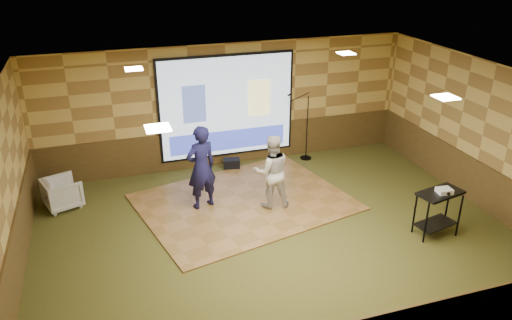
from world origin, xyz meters
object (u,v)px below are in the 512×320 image
object	(u,v)px
dance_floor	(244,202)
projector	(444,191)
player_right	(271,171)
banquet_chair	(62,193)
av_table	(438,205)
player_left	(201,167)
mic_stand	(304,141)
duffel_bag	(232,164)
projector_screen	(227,108)

from	to	relation	value
dance_floor	projector	size ratio (longest dim) A/B	16.01
player_right	banquet_chair	distance (m)	4.40
av_table	banquet_chair	size ratio (longest dim) A/B	1.28
player_left	av_table	xyz separation A→B (m)	(4.00, -2.38, -0.30)
dance_floor	banquet_chair	bearing A→B (deg)	164.56
player_left	projector	xyz separation A→B (m)	(4.03, -2.43, 0.03)
dance_floor	av_table	distance (m)	3.92
player_left	mic_stand	bearing A→B (deg)	-167.97
mic_stand	av_table	bearing A→B (deg)	-91.35
dance_floor	duffel_bag	size ratio (longest dim) A/B	10.66
dance_floor	av_table	bearing A→B (deg)	-36.43
player_right	banquet_chair	size ratio (longest dim) A/B	2.23
projector	banquet_chair	bearing A→B (deg)	160.21
mic_stand	duffel_bag	distance (m)	1.96
projector_screen	player_right	distance (m)	2.49
player_right	banquet_chair	xyz separation A→B (m)	(-4.16, 1.35, -0.50)
dance_floor	player_right	world-z (taller)	player_right
dance_floor	banquet_chair	distance (m)	3.82
av_table	duffel_bag	bearing A→B (deg)	125.67
projector	duffel_bag	xyz separation A→B (m)	(-2.95, 4.11, -0.83)
av_table	mic_stand	world-z (taller)	mic_stand
av_table	player_right	bearing A→B (deg)	143.24
projector_screen	banquet_chair	bearing A→B (deg)	-164.97
player_left	av_table	size ratio (longest dim) A/B	1.97
player_right	av_table	world-z (taller)	player_right
projector	banquet_chair	world-z (taller)	projector
projector_screen	mic_stand	bearing A→B (deg)	-8.73
projector_screen	projector	size ratio (longest dim) A/B	12.55
projector	banquet_chair	xyz separation A→B (m)	(-6.82, 3.36, -0.63)
projector	duffel_bag	size ratio (longest dim) A/B	0.67
projector_screen	projector	bearing A→B (deg)	-56.21
banquet_chair	duffel_bag	distance (m)	3.95
projector_screen	banquet_chair	distance (m)	4.17
banquet_chair	duffel_bag	bearing A→B (deg)	-98.32
dance_floor	player_left	world-z (taller)	player_left
projector	duffel_bag	distance (m)	5.12
player_right	mic_stand	size ratio (longest dim) A/B	0.89
av_table	banquet_chair	bearing A→B (deg)	153.98
dance_floor	projector_screen	bearing A→B (deg)	84.49
player_left	player_right	world-z (taller)	player_left
duffel_bag	av_table	bearing A→B (deg)	-54.33
av_table	duffel_bag	world-z (taller)	av_table
duffel_bag	projector_screen	bearing A→B (deg)	90.43
projector_screen	av_table	world-z (taller)	projector_screen
av_table	projector	bearing A→B (deg)	-57.94
mic_stand	projector	bearing A→B (deg)	-91.09
dance_floor	player_right	xyz separation A→B (m)	(0.49, -0.34, 0.81)
player_right	duffel_bag	xyz separation A→B (m)	(-0.29, 2.10, -0.70)
av_table	projector	xyz separation A→B (m)	(0.03, -0.05, 0.33)
projector	mic_stand	world-z (taller)	mic_stand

